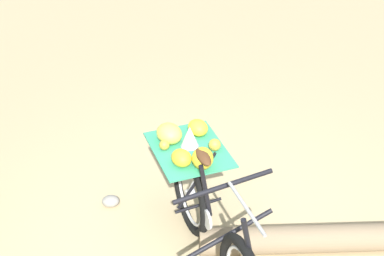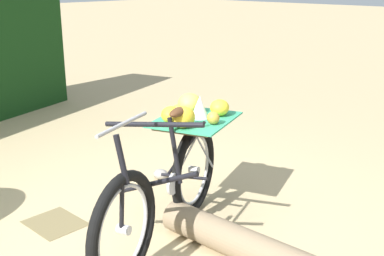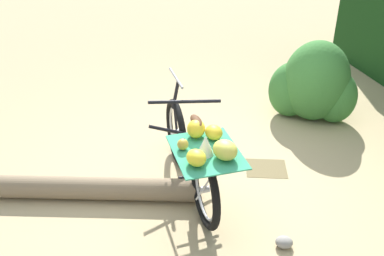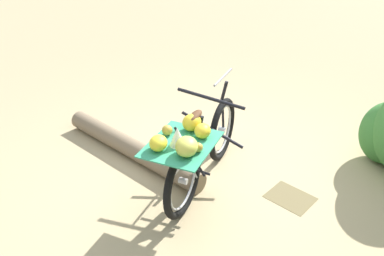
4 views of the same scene
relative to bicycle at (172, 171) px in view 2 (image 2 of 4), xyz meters
The scene contains 4 objects.
ground_plane 0.61m from the bicycle, 61.80° to the left, with size 60.00×60.00×0.00m, color tan.
bicycle is the anchor object (origin of this frame).
path_stone 1.13m from the bicycle, 37.98° to the right, with size 0.15×0.13×0.09m, color gray.
leaf_litter_patch 1.05m from the bicycle, 34.08° to the left, with size 0.44×0.36×0.01m, color olive.
Camera 2 is at (-2.52, 1.95, 1.83)m, focal length 45.99 mm.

